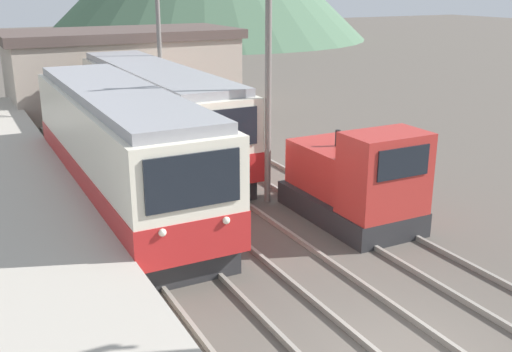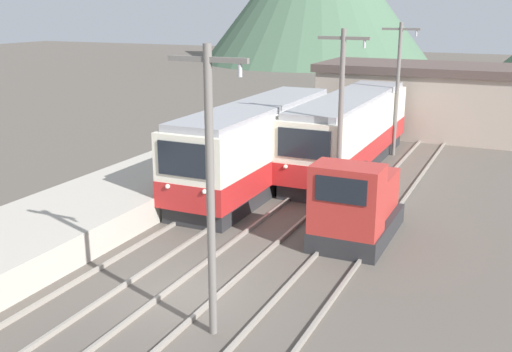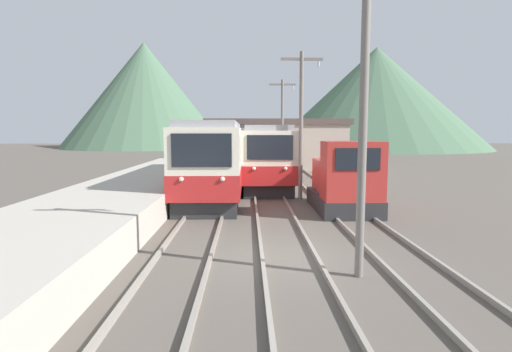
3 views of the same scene
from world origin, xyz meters
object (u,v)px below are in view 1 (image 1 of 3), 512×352
(catenary_mast_mid, at_px, (268,83))
(shunting_locomotive, at_px, (355,183))
(commuter_train_left, at_px, (121,153))
(commuter_train_center, at_px, (156,116))
(catenary_mast_far, at_px, (160,51))

(catenary_mast_mid, bearing_deg, shunting_locomotive, -60.77)
(commuter_train_left, relative_size, commuter_train_center, 0.93)
(commuter_train_center, xyz_separation_m, catenary_mast_mid, (1.51, -6.71, 2.17))
(shunting_locomotive, distance_m, catenary_mast_mid, 4.07)
(commuter_train_left, bearing_deg, commuter_train_center, 60.81)
(commuter_train_left, xyz_separation_m, catenary_mast_far, (4.31, 8.66, 2.13))
(commuter_train_left, distance_m, commuter_train_center, 5.74)
(catenary_mast_far, bearing_deg, commuter_train_center, -112.44)
(commuter_train_center, relative_size, catenary_mast_far, 1.88)
(shunting_locomotive, bearing_deg, commuter_train_center, 107.74)
(commuter_train_center, bearing_deg, catenary_mast_far, 67.56)
(catenary_mast_mid, bearing_deg, catenary_mast_far, 90.00)
(commuter_train_center, distance_m, shunting_locomotive, 9.86)
(commuter_train_center, bearing_deg, catenary_mast_mid, -77.34)
(commuter_train_left, xyz_separation_m, shunting_locomotive, (5.80, -4.36, -0.56))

